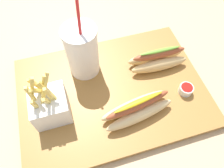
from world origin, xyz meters
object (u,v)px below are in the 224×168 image
Objects in this scene: hot_dog_1 at (137,109)px; ketchup_cup_1 at (186,89)px; soda_cup at (82,51)px; fries_basket at (50,105)px; hot_dog_2 at (158,59)px.

ketchup_cup_1 is (0.15, 0.02, -0.01)m from hot_dog_1.
fries_basket is at bearing -133.67° from soda_cup.
ketchup_cup_1 is at bearing 8.80° from hot_dog_1.
hot_dog_1 is 0.15m from ketchup_cup_1.
hot_dog_2 is (0.31, 0.07, -0.02)m from fries_basket.
fries_basket is at bearing 162.94° from hot_dog_1.
soda_cup is at bearing 46.33° from fries_basket.
soda_cup is 1.30× the size of hot_dog_1.
ketchup_cup_1 is at bearing -69.77° from hot_dog_2.
hot_dog_2 is at bearing 110.23° from ketchup_cup_1.
fries_basket is 0.78× the size of hot_dog_1.
hot_dog_2 reaches higher than ketchup_cup_1.
ketchup_cup_1 is (0.35, -0.04, -0.03)m from fries_basket.
ketchup_cup_1 is at bearing -6.36° from fries_basket.
hot_dog_1 is at bearing -17.06° from fries_basket.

